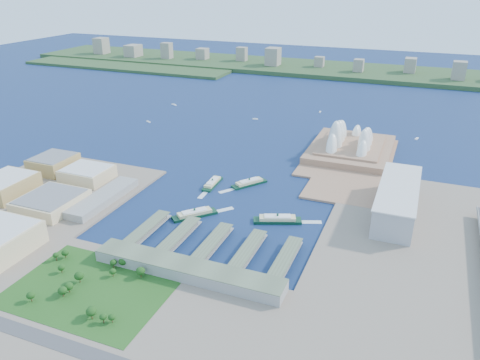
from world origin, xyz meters
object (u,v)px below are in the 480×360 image
at_px(toaster_building, 397,200).
at_px(ferry_c, 195,212).
at_px(ferry_b, 249,182).
at_px(ferry_d, 277,218).
at_px(opera_house, 352,135).
at_px(ferry_a, 212,182).

bearing_deg(toaster_building, ferry_c, -157.22).
xyz_separation_m(ferry_b, ferry_d, (70.67, -89.18, 0.43)).
bearing_deg(ferry_b, ferry_c, -68.58).
height_order(ferry_b, ferry_d, ferry_d).
bearing_deg(opera_house, ferry_d, -98.76).
distance_m(ferry_b, ferry_d, 113.79).
relative_size(ferry_b, ferry_c, 0.94).
xyz_separation_m(toaster_building, ferry_c, (-232.16, -97.51, -15.10)).
distance_m(toaster_building, ferry_b, 203.93).
height_order(toaster_building, ferry_d, toaster_building).
relative_size(ferry_b, ferry_d, 0.92).
relative_size(toaster_building, ferry_a, 3.05).
distance_m(toaster_building, ferry_d, 151.33).
distance_m(opera_house, ferry_d, 276.98).
height_order(ferry_a, ferry_c, ferry_c).
xyz_separation_m(opera_house, ferry_d, (-41.99, -272.49, -26.48)).
relative_size(opera_house, ferry_c, 3.15).
bearing_deg(opera_house, ferry_a, -128.47).
distance_m(opera_house, ferry_b, 216.84).
distance_m(ferry_b, ferry_c, 117.95).
xyz_separation_m(ferry_b, ferry_c, (-29.49, -114.20, 0.31)).
xyz_separation_m(opera_house, toaster_building, (90.00, -200.00, -11.50)).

